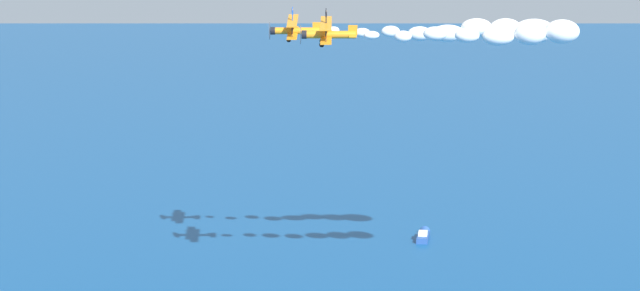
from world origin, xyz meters
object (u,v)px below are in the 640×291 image
object	(u,v)px
motorboat_offshore	(423,235)
wingwalker_wingman	(293,13)
biplane_wingman	(293,30)
biplane_lead	(326,33)
wingwalker_lead	(326,15)

from	to	relation	value
motorboat_offshore	wingwalker_wingman	world-z (taller)	wingwalker_wingman
biplane_wingman	biplane_lead	bearing A→B (deg)	149.99
biplane_lead	wingwalker_lead	distance (m)	2.19
biplane_lead	motorboat_offshore	bearing A→B (deg)	-69.34
biplane_lead	biplane_wingman	xyz separation A→B (m)	(12.01, -6.94, -0.20)
wingwalker_lead	wingwalker_wingman	distance (m)	13.87
biplane_wingman	wingwalker_wingman	xyz separation A→B (m)	(-0.26, 0.31, 2.15)
motorboat_offshore	biplane_wingman	world-z (taller)	biplane_wingman
biplane_wingman	wingwalker_wingman	size ratio (longest dim) A/B	3.75
wingwalker_lead	wingwalker_wingman	world-z (taller)	wingwalker_lead
wingwalker_wingman	biplane_lead	bearing A→B (deg)	150.60
biplane_lead	wingwalker_lead	bearing A→B (deg)	129.26
biplane_wingman	wingwalker_wingman	distance (m)	2.19
biplane_lead	wingwalker_wingman	xyz separation A→B (m)	(11.75, -6.62, 1.96)
biplane_lead	biplane_wingman	distance (m)	13.87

